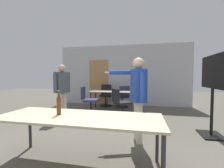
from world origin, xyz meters
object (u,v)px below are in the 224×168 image
tv_screen (213,85)px  office_chair_near_pushed (123,97)px  office_chair_far_left (89,101)px  person_far_watching (62,86)px  beer_bottle (59,103)px  drink_cup (116,90)px  office_chair_mid_tucked (121,104)px  office_chair_side_rolled (106,96)px  person_center_tall (138,91)px

tv_screen → office_chair_near_pushed: (-2.30, 2.59, -0.70)m
office_chair_near_pushed → office_chair_far_left: 1.72m
person_far_watching → beer_bottle: person_far_watching is taller
person_far_watching → drink_cup: size_ratio=17.15×
office_chair_mid_tucked → beer_bottle: beer_bottle is taller
office_chair_side_rolled → office_chair_near_pushed: bearing=160.1°
office_chair_side_rolled → drink_cup: office_chair_side_rolled is taller
office_chair_mid_tucked → drink_cup: size_ratio=9.41×
person_far_watching → tv_screen: bearing=-82.0°
office_chair_mid_tucked → drink_cup: bearing=161.5°
office_chair_mid_tucked → person_center_tall: bearing=-17.6°
office_chair_side_rolled → beer_bottle: (0.38, -4.37, 0.47)m
office_chair_far_left → office_chair_near_pushed: bearing=135.5°
person_center_tall → beer_bottle: person_center_tall is taller
tv_screen → office_chair_side_rolled: (-3.07, 2.76, -0.68)m
person_far_watching → drink_cup: (1.40, 1.56, -0.21)m
office_chair_near_pushed → beer_bottle: (-0.39, -4.19, 0.48)m
tv_screen → person_center_tall: (-1.57, -0.60, -0.11)m
person_center_tall → beer_bottle: 1.50m
office_chair_near_pushed → beer_bottle: beer_bottle is taller
person_far_watching → office_chair_side_rolled: size_ratio=1.78×
office_chair_mid_tucked → office_chair_side_rolled: bearing=171.8°
tv_screen → office_chair_far_left: size_ratio=1.86×
office_chair_mid_tucked → tv_screen: bearing=26.4°
office_chair_side_rolled → tv_screen: bearing=130.6°
tv_screen → office_chair_far_left: 3.54m
office_chair_far_left → person_far_watching: bearing=-56.8°
office_chair_side_rolled → drink_cup: bearing=124.6°
person_center_tall → office_chair_far_left: size_ratio=1.76×
office_chair_near_pushed → office_chair_mid_tucked: 1.50m
person_center_tall → office_chair_near_pushed: size_ratio=1.83×
tv_screen → person_center_tall: 1.69m
drink_cup → person_far_watching: bearing=-131.8°
office_chair_near_pushed → office_chair_far_left: size_ratio=0.96×
office_chair_side_rolled → drink_cup: 0.91m
office_chair_far_left → office_chair_side_rolled: size_ratio=1.02×
office_chair_near_pushed → drink_cup: (-0.21, -0.45, 0.36)m
office_chair_far_left → office_chair_side_rolled: (0.20, 1.59, -0.01)m
beer_bottle → drink_cup: bearing=87.3°
beer_bottle → drink_cup: beer_bottle is taller
beer_bottle → office_chair_mid_tucked: bearing=79.1°
person_far_watching → office_chair_far_left: size_ratio=1.74×
person_center_tall → office_chair_side_rolled: 3.73m
office_chair_near_pushed → drink_cup: bearing=-144.9°
office_chair_far_left → office_chair_side_rolled: bearing=162.8°
drink_cup → office_chair_near_pushed: bearing=64.8°
tv_screen → office_chair_near_pushed: size_ratio=1.94×
person_far_watching → person_center_tall: size_ratio=0.99×
office_chair_far_left → office_chair_mid_tucked: bearing=76.1°
person_center_tall → office_chair_side_rolled: bearing=5.4°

